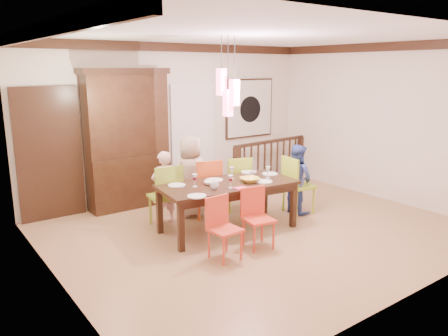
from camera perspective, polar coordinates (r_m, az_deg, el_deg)
floor at (r=6.85m, az=4.64°, el=-8.03°), size 6.00×6.00×0.00m
ceiling at (r=6.42m, az=5.13°, el=16.94°), size 6.00×6.00×0.00m
wall_back at (r=8.51m, az=-6.29°, el=6.13°), size 6.00×0.00×6.00m
wall_left at (r=5.07m, az=-21.68°, el=0.67°), size 0.00×5.00×5.00m
wall_right at (r=8.73m, az=19.99°, el=5.61°), size 0.00×5.00×5.00m
crown_molding at (r=6.41m, az=5.11°, el=16.22°), size 6.00×5.00×0.16m
panel_door at (r=7.62m, az=-21.83°, el=1.44°), size 1.04×0.07×2.24m
white_doorway at (r=8.71m, az=-4.11°, el=3.68°), size 0.97×0.05×2.22m
painting at (r=9.48m, az=3.35°, el=7.79°), size 1.25×0.06×1.25m
pendant_cluster at (r=6.39m, az=0.52°, el=9.88°), size 0.27×0.21×1.14m
dining_table at (r=6.62m, az=0.49°, el=-2.67°), size 2.17×1.18×0.75m
chair_far_left at (r=6.88m, az=-7.75°, el=-2.99°), size 0.50×0.50×1.00m
chair_far_mid at (r=7.26m, az=-2.51°, el=-2.07°), size 0.53×0.53×0.99m
chair_far_right at (r=7.64m, az=1.57°, el=-1.46°), size 0.54×0.54×0.96m
chair_near_left at (r=5.69m, az=0.14°, el=-7.41°), size 0.39×0.39×0.82m
chair_near_mid at (r=6.05m, az=4.55°, el=-6.09°), size 0.44×0.44×0.83m
chair_end_right at (r=7.55m, az=9.79°, el=-1.67°), size 0.51×0.51×0.99m
china_hutch at (r=7.86m, az=-12.53°, el=3.70°), size 1.55×0.46×2.45m
balustrade at (r=9.39m, az=6.16°, el=0.89°), size 2.11×0.25×0.96m
person_far_left at (r=7.01m, az=-7.86°, el=-2.55°), size 0.44×0.30×1.18m
person_far_mid at (r=7.30m, az=-4.33°, el=-1.10°), size 0.70×0.49×1.36m
person_end_right at (r=7.58m, az=9.48°, el=-1.38°), size 0.49×0.61×1.19m
serving_bowl at (r=6.65m, az=3.40°, el=-1.55°), size 0.35×0.35×0.07m
small_bowl at (r=6.50m, az=-1.88°, el=-1.95°), size 0.20×0.20×0.05m
cup_left at (r=6.25m, az=-1.24°, el=-2.38°), size 0.16×0.16×0.09m
cup_right at (r=6.98m, az=3.80°, el=-0.79°), size 0.11×0.11×0.09m
plate_far_left at (r=6.48m, az=-6.20°, el=-2.24°), size 0.26×0.26×0.01m
plate_far_mid at (r=6.75m, az=-1.25°, el=-1.57°), size 0.26×0.26×0.01m
plate_far_right at (r=7.27m, az=3.27°, el=-0.53°), size 0.26×0.26×0.01m
plate_near_left at (r=5.92m, az=-3.57°, el=-3.68°), size 0.26×0.26×0.01m
plate_near_mid at (r=6.68m, az=5.23°, el=-1.78°), size 0.26×0.26×0.01m
plate_end_right at (r=7.17m, az=6.01°, el=-0.76°), size 0.26×0.26×0.01m
wine_glass_a at (r=6.38m, az=-3.84°, el=-1.63°), size 0.08×0.08×0.19m
wine_glass_b at (r=6.81m, az=1.05°, el=-0.66°), size 0.08×0.08×0.19m
wine_glass_c at (r=6.30m, az=0.85°, el=-1.79°), size 0.08×0.08×0.19m
wine_glass_d at (r=6.90m, az=5.76°, el=-0.56°), size 0.08×0.08×0.19m
napkin at (r=6.30m, az=2.23°, el=-2.64°), size 0.18×0.14×0.01m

